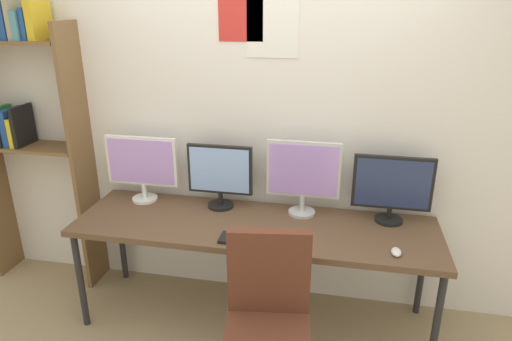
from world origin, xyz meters
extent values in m
cube|color=silver|center=(0.00, 1.02, 1.30)|extent=(4.74, 0.10, 2.60)
cube|color=red|center=(-0.16, 0.97, 2.03)|extent=(0.29, 0.01, 0.36)
cube|color=white|center=(0.04, 0.97, 2.00)|extent=(0.33, 0.01, 0.49)
cube|color=brown|center=(0.00, 0.60, 0.72)|extent=(2.34, 0.68, 0.04)
cylinder|color=#262628|center=(-1.12, 0.31, 0.35)|extent=(0.04, 0.04, 0.70)
cylinder|color=#262628|center=(1.12, 0.31, 0.35)|extent=(0.04, 0.04, 0.70)
cylinder|color=#262628|center=(-1.12, 0.89, 0.35)|extent=(0.04, 0.04, 0.70)
cylinder|color=#262628|center=(1.12, 0.89, 0.35)|extent=(0.04, 0.04, 0.70)
cube|color=brown|center=(-1.32, 0.83, 0.99)|extent=(0.03, 0.28, 1.97)
cube|color=brown|center=(-1.72, 0.83, 1.08)|extent=(0.76, 0.28, 0.02)
cube|color=brown|center=(-1.72, 0.83, 1.83)|extent=(0.76, 0.28, 0.02)
cube|color=#287F3D|center=(-1.95, 0.83, 1.23)|extent=(0.04, 0.22, 0.27)
cube|color=black|center=(-1.90, 0.83, 1.21)|extent=(0.04, 0.22, 0.22)
cube|color=#1E4799|center=(-1.85, 0.84, 1.23)|extent=(0.05, 0.22, 0.26)
cube|color=gold|center=(-1.80, 0.83, 1.20)|extent=(0.03, 0.22, 0.21)
cube|color=black|center=(-1.76, 0.83, 1.24)|extent=(0.03, 0.22, 0.29)
cube|color=black|center=(-1.76, 0.83, 1.98)|extent=(0.05, 0.22, 0.27)
cube|color=#1E4799|center=(-1.70, 0.84, 1.96)|extent=(0.05, 0.22, 0.24)
cube|color=tan|center=(-1.65, 0.83, 1.98)|extent=(0.04, 0.22, 0.27)
cube|color=teal|center=(-1.60, 0.82, 1.94)|extent=(0.05, 0.22, 0.19)
cube|color=#1E4799|center=(-1.55, 0.84, 1.95)|extent=(0.03, 0.22, 0.20)
cube|color=gold|center=(-1.50, 0.84, 1.97)|extent=(0.05, 0.22, 0.25)
cube|color=#592D1E|center=(0.21, -0.12, 0.47)|extent=(0.50, 0.50, 0.08)
cube|color=#592D1E|center=(0.19, 0.07, 0.75)|extent=(0.45, 0.13, 0.48)
cylinder|color=silver|center=(-0.85, 0.81, 0.75)|extent=(0.18, 0.18, 0.02)
cylinder|color=silver|center=(-0.85, 0.81, 0.81)|extent=(0.03, 0.03, 0.10)
cube|color=silver|center=(-0.85, 0.81, 1.04)|extent=(0.52, 0.03, 0.35)
cube|color=#B28CE5|center=(-0.85, 0.80, 1.04)|extent=(0.48, 0.01, 0.32)
cylinder|color=black|center=(-0.28, 0.81, 0.75)|extent=(0.18, 0.18, 0.02)
cylinder|color=black|center=(-0.28, 0.81, 0.80)|extent=(0.03, 0.03, 0.08)
cube|color=black|center=(-0.28, 0.81, 1.02)|extent=(0.45, 0.03, 0.34)
cube|color=#8CB2F2|center=(-0.28, 0.80, 1.02)|extent=(0.41, 0.01, 0.31)
cylinder|color=silver|center=(0.28, 0.81, 0.75)|extent=(0.18, 0.18, 0.02)
cylinder|color=silver|center=(0.28, 0.81, 0.82)|extent=(0.03, 0.03, 0.11)
cube|color=silver|center=(0.28, 0.81, 1.06)|extent=(0.48, 0.03, 0.38)
cube|color=#B28CE5|center=(0.28, 0.80, 1.06)|extent=(0.44, 0.01, 0.34)
cylinder|color=black|center=(0.85, 0.81, 0.75)|extent=(0.18, 0.18, 0.02)
cylinder|color=black|center=(0.85, 0.81, 0.80)|extent=(0.03, 0.03, 0.07)
cube|color=black|center=(0.85, 0.81, 1.01)|extent=(0.50, 0.03, 0.35)
cube|color=navy|center=(0.85, 0.80, 1.01)|extent=(0.46, 0.01, 0.32)
cube|color=black|center=(0.00, 0.37, 0.75)|extent=(0.33, 0.13, 0.02)
ellipsoid|color=silver|center=(0.87, 0.39, 0.76)|extent=(0.06, 0.10, 0.03)
camera|label=1|loc=(0.53, -1.96, 2.10)|focal=31.75mm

